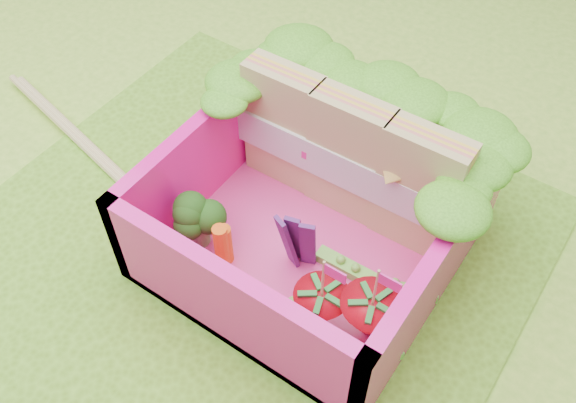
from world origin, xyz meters
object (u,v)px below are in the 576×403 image
(broccoli, at_px, (194,215))
(strawberry_left, at_px, (321,309))
(sandwich_stack, at_px, (349,157))
(strawberry_right, at_px, (369,319))
(chopsticks, at_px, (105,163))
(bento_box, at_px, (313,211))

(broccoli, height_order, strawberry_left, strawberry_left)
(strawberry_left, bearing_deg, sandwich_stack, 112.49)
(broccoli, distance_m, strawberry_right, 0.93)
(chopsticks, bearing_deg, strawberry_left, -6.70)
(strawberry_right, bearing_deg, bento_box, 148.40)
(broccoli, xyz_separation_m, strawberry_right, (0.93, 0.02, -0.05))
(strawberry_right, xyz_separation_m, chopsticks, (-1.69, 0.11, -0.17))
(broccoli, relative_size, chopsticks, 0.17)
(bento_box, height_order, strawberry_right, strawberry_right)
(bento_box, distance_m, strawberry_right, 0.56)
(sandwich_stack, distance_m, chopsticks, 1.36)
(strawberry_right, height_order, chopsticks, strawberry_right)
(bento_box, distance_m, sandwich_stack, 0.31)
(sandwich_stack, distance_m, strawberry_left, 0.74)
(broccoli, relative_size, strawberry_left, 0.71)
(sandwich_stack, bearing_deg, bento_box, -90.90)
(strawberry_left, height_order, chopsticks, strawberry_left)
(sandwich_stack, height_order, strawberry_right, sandwich_stack)
(bento_box, xyz_separation_m, sandwich_stack, (0.00, 0.30, 0.10))
(bento_box, relative_size, broccoli, 3.82)
(sandwich_stack, relative_size, strawberry_right, 2.41)
(strawberry_left, xyz_separation_m, chopsticks, (-1.49, 0.18, -0.15))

